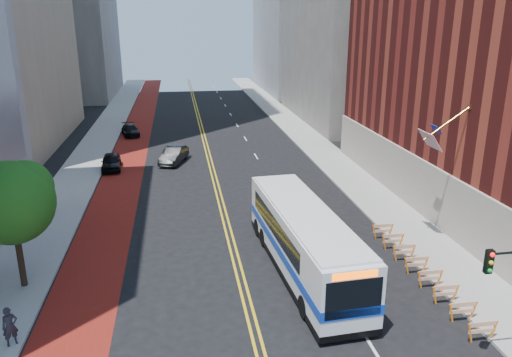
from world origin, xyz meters
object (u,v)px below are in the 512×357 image
at_px(traffic_signal, 512,284).
at_px(car_a, 111,162).
at_px(street_tree, 13,199).
at_px(pedestrian, 10,326).
at_px(car_c, 130,130).
at_px(car_b, 174,155).
at_px(transit_bus, 303,239).

distance_m(traffic_signal, car_a, 36.43).
distance_m(street_tree, pedestrian, 6.57).
distance_m(car_c, pedestrian, 41.14).
bearing_deg(pedestrian, car_b, 45.47).
distance_m(street_tree, car_c, 36.22).
distance_m(car_b, pedestrian, 28.96).
bearing_deg(street_tree, transit_bus, -1.95).
relative_size(traffic_signal, transit_bus, 0.37).
relative_size(traffic_signal, car_c, 1.14).
distance_m(car_a, car_b, 5.95).
xyz_separation_m(transit_bus, car_b, (-7.01, 23.40, -1.12)).
bearing_deg(car_b, car_a, -149.10).
distance_m(street_tree, traffic_signal, 22.79).
xyz_separation_m(transit_bus, pedestrian, (-13.91, -4.72, -0.90)).
bearing_deg(car_b, pedestrian, -85.92).
relative_size(car_a, car_c, 0.97).
bearing_deg(car_b, street_tree, -90.82).
relative_size(street_tree, pedestrian, 3.83).
distance_m(car_b, car_c, 13.97).
bearing_deg(traffic_signal, car_a, 121.03).
relative_size(transit_bus, car_c, 3.05).
distance_m(traffic_signal, transit_bus, 10.95).
xyz_separation_m(traffic_signal, car_a, (-18.71, 31.11, -2.99)).
height_order(street_tree, pedestrian, street_tree).
xyz_separation_m(street_tree, car_a, (1.94, 21.55, -4.18)).
xyz_separation_m(transit_bus, car_c, (-12.18, 36.38, -1.28)).
relative_size(traffic_signal, pedestrian, 2.90).
relative_size(transit_bus, pedestrian, 7.75).
xyz_separation_m(street_tree, transit_bus, (14.76, -0.50, -2.99)).
xyz_separation_m(car_b, pedestrian, (-6.90, -28.12, 0.23)).
bearing_deg(pedestrian, street_tree, 68.42).
bearing_deg(traffic_signal, transit_bus, 123.10).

